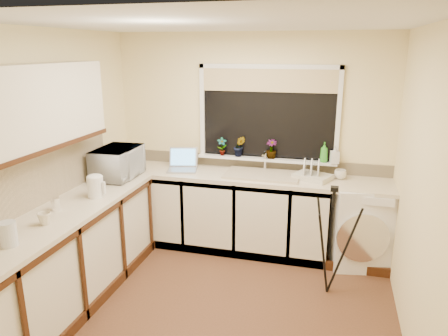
# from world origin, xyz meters

# --- Properties ---
(floor) EXTENTS (3.20, 3.20, 0.00)m
(floor) POSITION_xyz_m (0.00, 0.00, 0.00)
(floor) COLOR brown
(floor) RESTS_ON ground
(ceiling) EXTENTS (3.20, 3.20, 0.00)m
(ceiling) POSITION_xyz_m (0.00, 0.00, 2.45)
(ceiling) COLOR white
(ceiling) RESTS_ON ground
(wall_back) EXTENTS (3.20, 0.00, 3.20)m
(wall_back) POSITION_xyz_m (0.00, 1.50, 1.23)
(wall_back) COLOR #F8E4A5
(wall_back) RESTS_ON ground
(wall_front) EXTENTS (3.20, 0.00, 3.20)m
(wall_front) POSITION_xyz_m (0.00, -1.50, 1.23)
(wall_front) COLOR #F8E4A5
(wall_front) RESTS_ON ground
(wall_left) EXTENTS (0.00, 3.00, 3.00)m
(wall_left) POSITION_xyz_m (-1.60, 0.00, 1.23)
(wall_left) COLOR #F8E4A5
(wall_left) RESTS_ON ground
(wall_right) EXTENTS (0.00, 3.00, 3.00)m
(wall_right) POSITION_xyz_m (1.60, 0.00, 1.23)
(wall_right) COLOR #F8E4A5
(wall_right) RESTS_ON ground
(base_cabinet_back) EXTENTS (2.55, 0.60, 0.86)m
(base_cabinet_back) POSITION_xyz_m (-0.33, 1.20, 0.43)
(base_cabinet_back) COLOR silver
(base_cabinet_back) RESTS_ON floor
(base_cabinet_left) EXTENTS (0.54, 2.40, 0.86)m
(base_cabinet_left) POSITION_xyz_m (-1.30, -0.30, 0.43)
(base_cabinet_left) COLOR silver
(base_cabinet_left) RESTS_ON floor
(worktop_back) EXTENTS (3.20, 0.60, 0.04)m
(worktop_back) POSITION_xyz_m (0.00, 1.20, 0.88)
(worktop_back) COLOR beige
(worktop_back) RESTS_ON base_cabinet_back
(worktop_left) EXTENTS (0.60, 2.40, 0.04)m
(worktop_left) POSITION_xyz_m (-1.30, -0.30, 0.88)
(worktop_left) COLOR beige
(worktop_left) RESTS_ON base_cabinet_left
(upper_cabinet) EXTENTS (0.28, 1.90, 0.70)m
(upper_cabinet) POSITION_xyz_m (-1.44, -0.45, 1.80)
(upper_cabinet) COLOR silver
(upper_cabinet) RESTS_ON wall_left
(splashback_left) EXTENTS (0.02, 2.40, 0.45)m
(splashback_left) POSITION_xyz_m (-1.59, -0.30, 1.12)
(splashback_left) COLOR beige
(splashback_left) RESTS_ON wall_left
(splashback_back) EXTENTS (3.20, 0.02, 0.14)m
(splashback_back) POSITION_xyz_m (0.00, 1.49, 0.97)
(splashback_back) COLOR beige
(splashback_back) RESTS_ON wall_back
(window_glass) EXTENTS (1.50, 0.02, 1.00)m
(window_glass) POSITION_xyz_m (0.20, 1.49, 1.55)
(window_glass) COLOR black
(window_glass) RESTS_ON wall_back
(window_blind) EXTENTS (1.50, 0.02, 0.25)m
(window_blind) POSITION_xyz_m (0.20, 1.46, 1.92)
(window_blind) COLOR tan
(window_blind) RESTS_ON wall_back
(windowsill) EXTENTS (1.60, 0.14, 0.03)m
(windowsill) POSITION_xyz_m (0.20, 1.43, 1.04)
(windowsill) COLOR white
(windowsill) RESTS_ON wall_back
(sink) EXTENTS (0.82, 0.46, 0.03)m
(sink) POSITION_xyz_m (0.20, 1.20, 0.91)
(sink) COLOR tan
(sink) RESTS_ON worktop_back
(faucet) EXTENTS (0.03, 0.03, 0.24)m
(faucet) POSITION_xyz_m (0.20, 1.38, 1.02)
(faucet) COLOR silver
(faucet) RESTS_ON worktop_back
(washing_machine) EXTENTS (0.73, 0.71, 0.89)m
(washing_machine) POSITION_xyz_m (1.30, 1.20, 0.45)
(washing_machine) COLOR white
(washing_machine) RESTS_ON floor
(laptop) EXTENTS (0.39, 0.39, 0.24)m
(laptop) POSITION_xyz_m (-0.75, 1.23, 0.96)
(laptop) COLOR gray
(laptop) RESTS_ON worktop_back
(kettle) EXTENTS (0.15, 0.15, 0.20)m
(kettle) POSITION_xyz_m (-1.21, 0.10, 1.00)
(kettle) COLOR white
(kettle) RESTS_ON worktop_left
(dish_rack) EXTENTS (0.46, 0.41, 0.06)m
(dish_rack) POSITION_xyz_m (0.75, 1.22, 0.93)
(dish_rack) COLOR beige
(dish_rack) RESTS_ON worktop_back
(tripod) EXTENTS (0.56, 0.56, 1.07)m
(tripod) POSITION_xyz_m (0.98, 0.49, 0.53)
(tripod) COLOR black
(tripod) RESTS_ON floor
(glass_jug) EXTENTS (0.12, 0.12, 0.18)m
(glass_jug) POSITION_xyz_m (-1.26, -0.97, 0.99)
(glass_jug) COLOR silver
(glass_jug) RESTS_ON worktop_left
(steel_jar) EXTENTS (0.08, 0.08, 0.11)m
(steel_jar) POSITION_xyz_m (-1.37, -0.28, 0.96)
(steel_jar) COLOR white
(steel_jar) RESTS_ON worktop_left
(microwave) EXTENTS (0.41, 0.60, 0.33)m
(microwave) POSITION_xyz_m (-1.32, 0.75, 1.06)
(microwave) COLOR white
(microwave) RESTS_ON worktop_left
(plant_a) EXTENTS (0.13, 0.11, 0.21)m
(plant_a) POSITION_xyz_m (-0.32, 1.41, 1.16)
(plant_a) COLOR #999999
(plant_a) RESTS_ON windowsill
(plant_b) EXTENTS (0.15, 0.13, 0.24)m
(plant_b) POSITION_xyz_m (-0.11, 1.41, 1.17)
(plant_b) COLOR #999999
(plant_b) RESTS_ON windowsill
(plant_c) EXTENTS (0.12, 0.12, 0.22)m
(plant_c) POSITION_xyz_m (0.26, 1.42, 1.16)
(plant_c) COLOR #999999
(plant_c) RESTS_ON windowsill
(soap_bottle_green) EXTENTS (0.09, 0.09, 0.22)m
(soap_bottle_green) POSITION_xyz_m (0.85, 1.41, 1.16)
(soap_bottle_green) COLOR green
(soap_bottle_green) RESTS_ON windowsill
(soap_bottle_clear) EXTENTS (0.11, 0.11, 0.20)m
(soap_bottle_clear) POSITION_xyz_m (0.97, 1.39, 1.15)
(soap_bottle_clear) COLOR #999999
(soap_bottle_clear) RESTS_ON windowsill
(cup_back) EXTENTS (0.16, 0.16, 0.10)m
(cup_back) POSITION_xyz_m (1.04, 1.31, 0.95)
(cup_back) COLOR silver
(cup_back) RESTS_ON worktop_back
(cup_left) EXTENTS (0.14, 0.14, 0.10)m
(cup_left) POSITION_xyz_m (-1.26, -0.58, 0.95)
(cup_left) COLOR beige
(cup_left) RESTS_ON worktop_left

